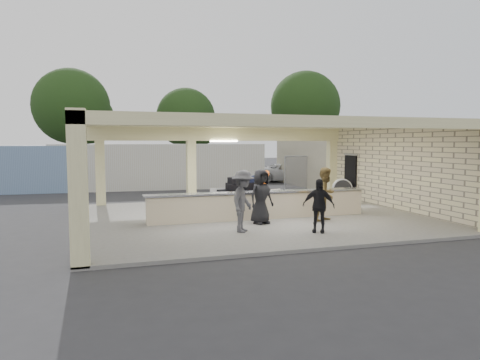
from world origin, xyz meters
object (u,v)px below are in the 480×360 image
object	(u,v)px
passenger_c	(243,201)
passenger_d	(261,197)
drum_fan	(342,189)
container_white	(161,166)
car_white_b	(369,172)
car_dark	(244,171)
luggage_cart	(244,192)
passenger_a	(326,194)
baggage_handler	(264,191)
baggage_counter	(260,205)
passenger_b	(319,206)
car_white_a	(289,173)

from	to	relation	value
passenger_c	passenger_d	bearing A→B (deg)	-6.41
drum_fan	container_white	distance (m)	11.54
passenger_c	car_white_b	bearing A→B (deg)	-8.70
car_dark	container_white	size ratio (longest dim) A/B	0.36
container_white	luggage_cart	bearing A→B (deg)	-76.54
luggage_cart	passenger_a	world-z (taller)	passenger_a
baggage_handler	container_white	xyz separation A→B (m)	(-2.75, 10.90, 0.45)
luggage_cart	car_dark	size ratio (longest dim) A/B	0.59
baggage_counter	drum_fan	world-z (taller)	drum_fan
luggage_cart	baggage_handler	world-z (taller)	baggage_handler
luggage_cart	passenger_a	distance (m)	3.49
car_dark	passenger_a	bearing A→B (deg)	-163.69
passenger_a	passenger_b	world-z (taller)	passenger_a
passenger_d	container_white	bearing A→B (deg)	77.79
luggage_cart	car_white_a	bearing A→B (deg)	46.74
drum_fan	luggage_cart	bearing A→B (deg)	-139.75
car_white_b	passenger_a	bearing A→B (deg)	169.38
passenger_a	car_white_a	distance (m)	15.98
car_white_b	car_white_a	bearing A→B (deg)	108.65
passenger_a	car_white_b	bearing A→B (deg)	20.74
passenger_a	car_white_a	world-z (taller)	passenger_a
passenger_b	car_white_a	xyz separation A→B (m)	(6.38, 16.75, -0.25)
luggage_cart	baggage_counter	bearing A→B (deg)	-100.22
baggage_counter	container_white	xyz separation A→B (m)	(-2.07, 12.29, 0.78)
passenger_c	baggage_counter	bearing A→B (deg)	2.97
passenger_c	car_white_a	world-z (taller)	passenger_c
luggage_cart	container_white	bearing A→B (deg)	88.20
passenger_a	passenger_b	bearing A→B (deg)	-155.35
passenger_b	passenger_c	bearing A→B (deg)	-165.38
car_white_a	container_white	distance (m)	9.51
passenger_a	container_white	size ratio (longest dim) A/B	0.15
luggage_cart	passenger_b	size ratio (longest dim) A/B	1.61
passenger_b	container_white	bearing A→B (deg)	134.13
car_white_b	car_dark	xyz separation A→B (m)	(-8.86, 2.64, 0.11)
luggage_cart	container_white	distance (m)	10.79
baggage_handler	passenger_c	size ratio (longest dim) A/B	0.86
baggage_counter	baggage_handler	distance (m)	1.58
passenger_c	car_dark	xyz separation A→B (m)	(5.68, 17.69, -0.30)
container_white	car_white_a	bearing A→B (deg)	13.20
baggage_counter	container_white	size ratio (longest dim) A/B	0.65
baggage_handler	car_white_a	world-z (taller)	baggage_handler
drum_fan	car_white_a	distance (m)	10.65
passenger_b	passenger_d	size ratio (longest dim) A/B	0.89
passenger_d	container_white	distance (m)	13.34
drum_fan	passenger_b	world-z (taller)	passenger_b
baggage_counter	car_white_b	world-z (taller)	car_white_b
luggage_cart	drum_fan	world-z (taller)	luggage_cart
baggage_counter	passenger_a	xyz separation A→B (m)	(2.03, -1.09, 0.44)
passenger_a	car_dark	xyz separation A→B (m)	(2.37, 16.76, -0.28)
car_white_b	car_dark	bearing A→B (deg)	101.33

